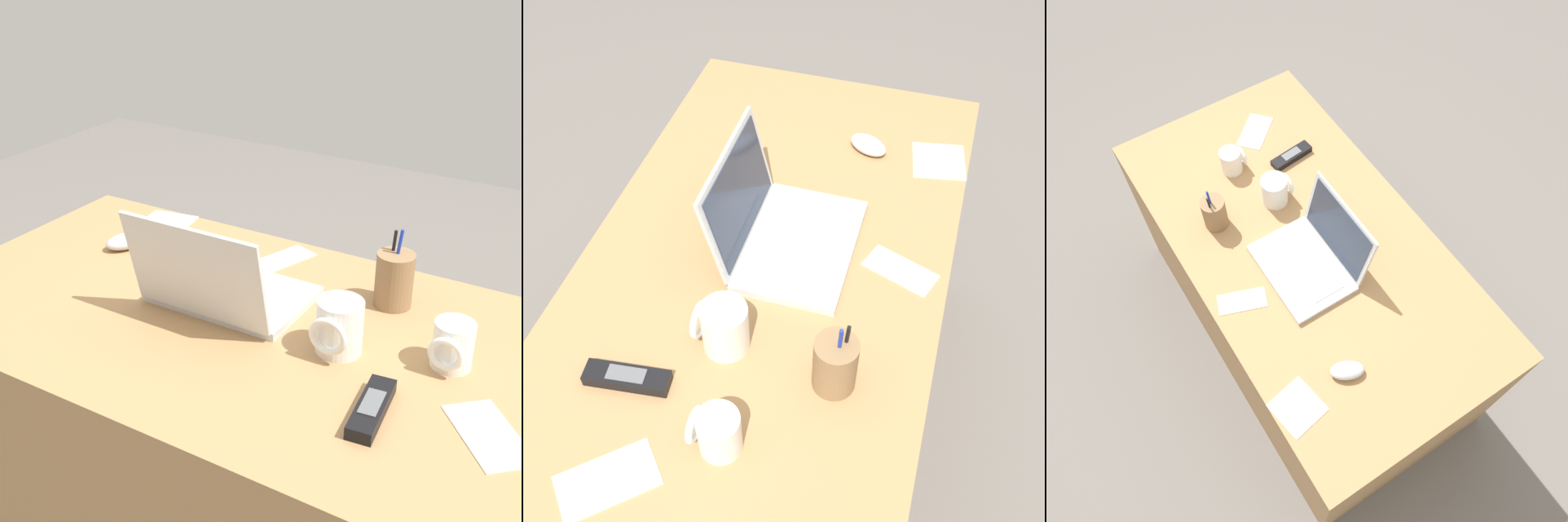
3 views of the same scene
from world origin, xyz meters
The scene contains 11 objects.
ground_plane centered at (0.00, 0.00, 0.00)m, with size 6.00×6.00×0.00m, color slate.
desk centered at (0.00, 0.00, 0.36)m, with size 1.42×0.75×0.73m, color #A87C4F.
laptop centered at (0.08, -0.02, 0.77)m, with size 0.32×0.27×0.22m.
computer_mouse centered at (0.44, -0.13, 0.74)m, with size 0.06×0.10×0.04m, color silver.
coffee_mug_white centered at (-0.19, 0.01, 0.78)m, with size 0.09×0.10×0.11m.
coffee_mug_tall centered at (-0.39, -0.05, 0.77)m, with size 0.07×0.09×0.09m.
cordless_phone centered at (-0.32, 0.15, 0.74)m, with size 0.06×0.16×0.03m.
pen_holder centered at (-0.22, -0.21, 0.78)m, with size 0.08×0.08×0.17m.
paper_note_near_laptop centered at (0.08, -0.28, 0.73)m, with size 0.07×0.15×0.00m, color white.
paper_note_left centered at (-0.50, 0.10, 0.73)m, with size 0.09×0.16×0.00m, color white.
paper_note_right centered at (0.45, -0.31, 0.73)m, with size 0.13×0.12×0.00m, color white.
Camera 2 is at (-0.86, -0.30, 1.78)m, focal length 46.57 mm.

